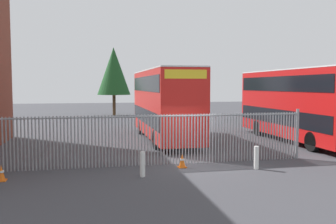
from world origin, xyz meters
name	(u,v)px	position (x,y,z in m)	size (l,w,h in m)	color
ground_plane	(155,138)	(0.00, 8.00, 0.00)	(100.00, 100.00, 0.00)	#3D3D42
palisade_fence	(148,138)	(-1.72, 0.00, 1.18)	(14.35, 0.14, 2.35)	gray
double_decker_bus_near_gate	(297,102)	(8.26, 4.79, 2.42)	(2.54, 10.81, 4.42)	red
double_decker_bus_behind_fence_left	(164,102)	(0.43, 7.21, 2.42)	(2.54, 10.81, 4.42)	red
bollard_near_left	(142,164)	(-2.24, -1.93, 0.47)	(0.20, 0.20, 0.95)	silver
bollard_center_front	(256,158)	(2.54, -1.64, 0.47)	(0.20, 0.20, 0.95)	silver
traffic_cone_by_gate	(1,173)	(-7.32, -1.49, 0.29)	(0.34, 0.34, 0.59)	orange
traffic_cone_mid_forecourt	(182,161)	(-0.39, -0.74, 0.29)	(0.34, 0.34, 0.59)	orange
tree_tall_back	(114,71)	(-1.52, 27.03, 5.10)	(3.80, 3.80, 7.83)	#4C3823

